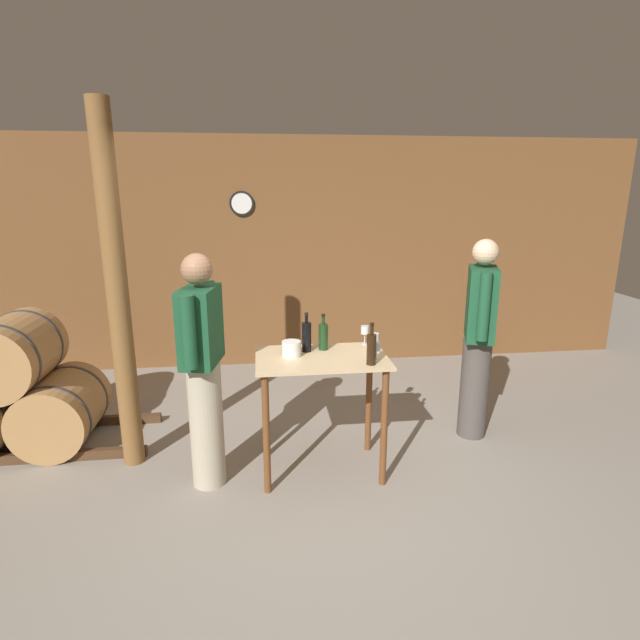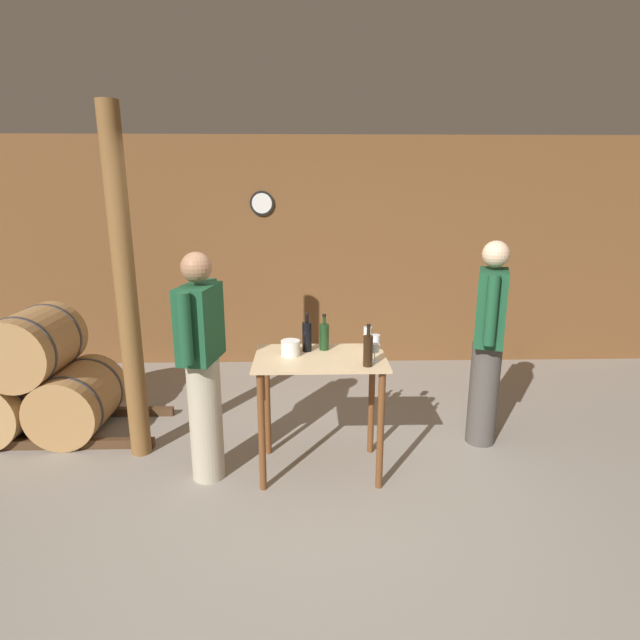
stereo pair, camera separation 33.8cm
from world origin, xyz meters
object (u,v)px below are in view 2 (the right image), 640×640
(wine_bottle_far_left, at_px, (307,336))
(wine_glass_near_right, at_px, (376,339))
(wine_glass_near_left, at_px, (368,332))
(wooden_post, at_px, (126,291))
(wine_glass_near_center, at_px, (375,349))
(person_host, at_px, (488,340))
(person_visitor_with_scarf, at_px, (202,364))
(wine_bottle_center, at_px, (368,350))
(ice_bucket, at_px, (291,348))
(wine_bottle_left, at_px, (324,336))

(wine_bottle_far_left, bearing_deg, wine_glass_near_right, -2.70)
(wine_bottle_far_left, height_order, wine_glass_near_left, wine_bottle_far_left)
(wooden_post, xyz_separation_m, wine_glass_near_left, (1.84, -0.03, -0.32))
(wooden_post, relative_size, wine_glass_near_center, 20.51)
(wine_glass_near_right, bearing_deg, wine_bottle_far_left, 177.30)
(wine_glass_near_center, height_order, person_host, person_host)
(wine_glass_near_left, xyz_separation_m, person_visitor_with_scarf, (-1.22, -0.34, -0.13))
(wine_bottle_center, height_order, wine_glass_near_center, wine_bottle_center)
(wine_glass_near_left, bearing_deg, ice_bucket, -158.96)
(wine_bottle_left, xyz_separation_m, wine_glass_near_left, (0.34, 0.10, 0.00))
(person_host, bearing_deg, wine_glass_near_center, -152.54)
(wine_bottle_far_left, bearing_deg, wooden_post, 173.36)
(wine_bottle_far_left, xyz_separation_m, wine_glass_near_left, (0.47, 0.13, -0.01))
(wine_glass_near_center, bearing_deg, wine_bottle_far_left, 152.37)
(wine_bottle_far_left, xyz_separation_m, wine_glass_near_right, (0.51, -0.02, -0.02))
(wine_glass_near_left, relative_size, wine_glass_near_right, 1.14)
(person_host, relative_size, person_visitor_with_scarf, 1.01)
(wine_bottle_left, bearing_deg, wine_bottle_far_left, -166.23)
(wine_bottle_far_left, height_order, wine_glass_near_center, wine_bottle_far_left)
(wine_bottle_center, xyz_separation_m, person_visitor_with_scarf, (-1.16, 0.13, -0.14))
(wine_bottle_left, height_order, person_host, person_host)
(wine_glass_near_left, distance_m, person_host, 1.02)
(wine_bottle_center, bearing_deg, wine_bottle_left, 127.60)
(ice_bucket, bearing_deg, wine_glass_near_left, 21.04)
(wooden_post, xyz_separation_m, person_host, (2.85, 0.11, -0.44))
(wine_bottle_far_left, relative_size, wine_glass_near_right, 2.30)
(wine_glass_near_center, bearing_deg, wine_glass_near_left, 90.90)
(wine_bottle_far_left, bearing_deg, ice_bucket, -140.26)
(ice_bucket, bearing_deg, wine_bottle_left, 27.79)
(wine_glass_near_right, relative_size, person_visitor_with_scarf, 0.08)
(wine_glass_near_left, height_order, wine_glass_near_center, wine_glass_near_left)
(wine_glass_near_left, height_order, person_visitor_with_scarf, person_visitor_with_scarf)
(ice_bucket, distance_m, person_visitor_with_scarf, 0.64)
(wine_bottle_center, height_order, person_visitor_with_scarf, person_visitor_with_scarf)
(wooden_post, height_order, wine_bottle_center, wooden_post)
(wooden_post, distance_m, wine_glass_near_right, 1.92)
(person_host, bearing_deg, wine_glass_near_left, -171.93)
(wine_glass_near_right, relative_size, ice_bucket, 0.93)
(ice_bucket, bearing_deg, wooden_post, 168.25)
(wine_glass_near_right, distance_m, person_visitor_with_scarf, 1.28)
(wine_bottle_center, relative_size, wine_glass_near_right, 2.30)
(wine_glass_near_right, bearing_deg, ice_bucket, -173.17)
(wine_glass_near_left, distance_m, ice_bucket, 0.64)
(wine_bottle_far_left, distance_m, person_visitor_with_scarf, 0.79)
(wine_bottle_left, bearing_deg, wooden_post, 175.14)
(wine_bottle_far_left, height_order, wine_bottle_center, same)
(wine_glass_near_left, height_order, person_host, person_host)
(wooden_post, distance_m, wine_bottle_left, 1.54)
(wine_glass_near_center, bearing_deg, wine_glass_near_right, 80.77)
(wine_glass_near_center, xyz_separation_m, ice_bucket, (-0.60, 0.15, -0.04))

